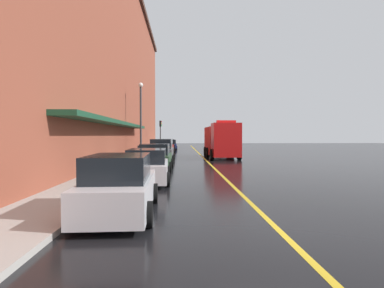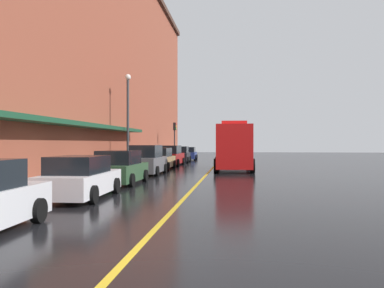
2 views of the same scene
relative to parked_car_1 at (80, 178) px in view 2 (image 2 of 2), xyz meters
name	(u,v)px [view 2 (image 2 of 2)]	position (x,y,z in m)	size (l,w,h in m)	color
ground_plane	(212,169)	(3.85, 17.57, -0.75)	(112.00, 112.00, 0.00)	black
sidewalk_left	(136,167)	(-2.35, 17.57, -0.67)	(2.40, 70.00, 0.15)	#ADA8A0
lane_center_stripe	(212,169)	(3.85, 17.57, -0.75)	(0.16, 70.00, 0.01)	gold
brick_building_left	(60,47)	(-8.43, 16.57, 9.12)	(10.92, 64.00, 19.72)	brown
parked_car_1	(80,178)	(0.00, 0.00, 0.00)	(2.21, 4.63, 1.58)	silver
parked_car_2	(120,168)	(-0.04, 5.18, 0.04)	(2.18, 4.24, 1.68)	#2D5133
parked_car_3	(147,161)	(-0.01, 11.12, 0.14)	(2.14, 4.26, 1.92)	#595B60
parked_car_4	(160,159)	(-0.15, 16.27, 0.04)	(1.99, 4.66, 1.68)	#A5844C
parked_car_5	(171,156)	(-0.20, 21.79, 0.10)	(2.08, 4.91, 1.83)	maroon
parked_car_6	(180,155)	(-0.11, 27.34, 0.05)	(2.13, 4.67, 1.70)	black
parked_car_7	(188,154)	(-0.02, 33.32, -0.01)	(2.22, 4.35, 1.56)	navy
fire_truck	(234,148)	(5.57, 15.85, 0.95)	(2.94, 8.13, 3.57)	red
parking_meter_0	(112,160)	(-1.50, 8.46, 0.31)	(0.14, 0.18, 1.33)	#4C4C51
parking_meter_1	(171,152)	(-1.50, 29.97, 0.31)	(0.14, 0.18, 1.33)	#4C4C51
parking_meter_2	(110,160)	(-1.50, 8.08, 0.31)	(0.14, 0.18, 1.33)	#4C4C51
parking_meter_3	(164,153)	(-1.50, 25.69, 0.31)	(0.14, 0.18, 1.33)	#4C4C51
street_lamp_left	(128,111)	(-2.10, 14.10, 3.65)	(0.44, 0.44, 6.94)	#33383D
traffic_light_near	(175,134)	(-1.44, 32.00, 2.41)	(0.38, 0.36, 4.30)	#232326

